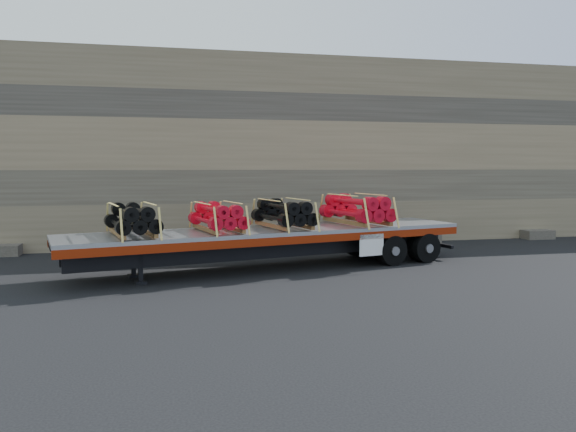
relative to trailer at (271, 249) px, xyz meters
name	(u,v)px	position (x,y,z in m)	size (l,w,h in m)	color
ground	(267,272)	(-0.18, -0.42, -0.58)	(120.00, 120.00, 0.00)	black
rock_wall	(236,151)	(-0.18, 6.08, 2.92)	(44.00, 3.00, 7.00)	#7A6B54
trailer	(271,249)	(0.00, 0.00, 0.00)	(11.60, 2.23, 1.16)	#A7A9AE
bundle_front	(132,220)	(-3.75, -0.84, 0.97)	(1.10, 2.19, 0.78)	black
bundle_midfront	(218,218)	(-1.53, -0.34, 0.95)	(1.06, 2.11, 0.75)	red
bundle_midrear	(283,214)	(0.39, 0.09, 0.97)	(1.11, 2.21, 0.79)	black
bundle_rear	(356,210)	(2.77, 0.62, 1.02)	(1.23, 2.46, 0.87)	red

